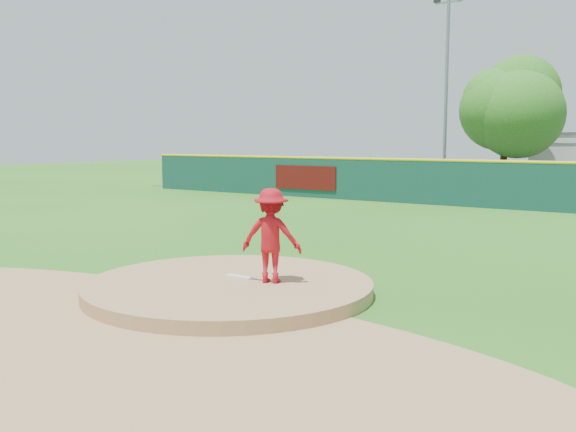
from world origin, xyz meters
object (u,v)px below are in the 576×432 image
Objects in this scene: van at (493,181)px; playground_slide at (260,176)px; pitcher at (271,236)px; deciduous_tree at (506,108)px; light_pole_left at (446,85)px.

playground_slide is (-13.09, -2.68, -0.04)m from van.
deciduous_tree is (-2.74, 24.64, 3.41)m from pitcher.
pitcher is at bearing -83.66° from deciduous_tree.
van is 7.06m from light_pole_left.
playground_slide is at bearing -73.68° from pitcher.
pitcher is 25.02m from deciduous_tree.
deciduous_tree is (13.35, 3.52, 3.81)m from playground_slide.
light_pole_left reaches higher than playground_slide.
van is 0.50× the size of light_pole_left.
pitcher reaches higher than playground_slide.
playground_slide is at bearing -165.22° from deciduous_tree.
playground_slide is 12.09m from light_pole_left.
deciduous_tree is at bearing -26.57° from light_pole_left.
playground_slide is at bearing 120.48° from van.
deciduous_tree reaches higher than pitcher.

